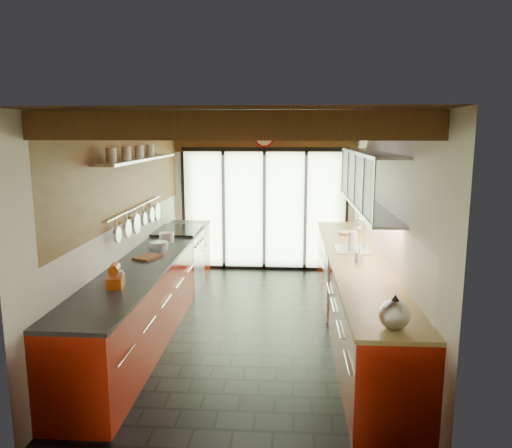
# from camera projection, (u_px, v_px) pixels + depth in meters

# --- Properties ---
(ground) EXTENTS (5.50, 5.50, 0.00)m
(ground) POSITION_uv_depth(u_px,v_px,m) (253.00, 326.00, 6.36)
(ground) COLOR black
(ground) RESTS_ON ground
(room_shell) EXTENTS (5.50, 5.50, 5.50)m
(room_shell) POSITION_uv_depth(u_px,v_px,m) (253.00, 197.00, 6.06)
(room_shell) COLOR silver
(room_shell) RESTS_ON ground
(ceiling_beams) EXTENTS (3.14, 5.06, 4.90)m
(ceiling_beams) POSITION_uv_depth(u_px,v_px,m) (255.00, 130.00, 6.29)
(ceiling_beams) COLOR #593316
(ceiling_beams) RESTS_ON ground
(glass_door) EXTENTS (2.95, 0.10, 2.90)m
(glass_door) POSITION_uv_depth(u_px,v_px,m) (264.00, 177.00, 8.70)
(glass_door) COLOR #C6EAAD
(glass_door) RESTS_ON ground
(left_counter) EXTENTS (0.68, 5.00, 0.92)m
(left_counter) POSITION_uv_depth(u_px,v_px,m) (154.00, 289.00, 6.36)
(left_counter) COLOR #961909
(left_counter) RESTS_ON ground
(range_stove) EXTENTS (0.66, 0.90, 0.97)m
(range_stove) POSITION_uv_depth(u_px,v_px,m) (179.00, 260.00, 7.78)
(range_stove) COLOR silver
(range_stove) RESTS_ON ground
(right_counter) EXTENTS (0.68, 5.00, 0.92)m
(right_counter) POSITION_uv_depth(u_px,v_px,m) (355.00, 293.00, 6.19)
(right_counter) COLOR #961909
(right_counter) RESTS_ON ground
(sink_assembly) EXTENTS (0.45, 0.52, 0.43)m
(sink_assembly) POSITION_uv_depth(u_px,v_px,m) (354.00, 247.00, 6.49)
(sink_assembly) COLOR silver
(sink_assembly) RESTS_ON right_counter
(upper_cabinets_right) EXTENTS (0.34, 3.00, 3.00)m
(upper_cabinets_right) POSITION_uv_depth(u_px,v_px,m) (369.00, 180.00, 6.23)
(upper_cabinets_right) COLOR silver
(upper_cabinets_right) RESTS_ON ground
(left_wall_fixtures) EXTENTS (0.28, 2.60, 0.96)m
(left_wall_fixtures) POSITION_uv_depth(u_px,v_px,m) (140.00, 182.00, 6.38)
(left_wall_fixtures) COLOR silver
(left_wall_fixtures) RESTS_ON ground
(stand_mixer) EXTENTS (0.19, 0.28, 0.24)m
(stand_mixer) POSITION_uv_depth(u_px,v_px,m) (116.00, 277.00, 4.94)
(stand_mixer) COLOR #D14A10
(stand_mixer) RESTS_ON left_counter
(pot_large) EXTENTS (0.26, 0.26, 0.13)m
(pot_large) POSITION_uv_depth(u_px,v_px,m) (167.00, 237.00, 6.98)
(pot_large) COLOR silver
(pot_large) RESTS_ON left_counter
(pot_small) EXTENTS (0.30, 0.30, 0.09)m
(pot_small) POSITION_uv_depth(u_px,v_px,m) (159.00, 245.00, 6.57)
(pot_small) COLOR silver
(pot_small) RESTS_ON left_counter
(cutting_board) EXTENTS (0.34, 0.39, 0.03)m
(cutting_board) POSITION_uv_depth(u_px,v_px,m) (148.00, 257.00, 6.07)
(cutting_board) COLOR brown
(cutting_board) RESTS_ON left_counter
(kettle) EXTENTS (0.28, 0.32, 0.29)m
(kettle) POSITION_uv_depth(u_px,v_px,m) (395.00, 313.00, 3.88)
(kettle) COLOR silver
(kettle) RESTS_ON right_counter
(paper_towel) EXTENTS (0.12, 0.12, 0.30)m
(paper_towel) POSITION_uv_depth(u_px,v_px,m) (353.00, 241.00, 6.47)
(paper_towel) COLOR white
(paper_towel) RESTS_ON right_counter
(soap_bottle) EXTENTS (0.10, 0.10, 0.17)m
(soap_bottle) POSITION_uv_depth(u_px,v_px,m) (359.00, 256.00, 5.86)
(soap_bottle) COLOR silver
(soap_bottle) RESTS_ON right_counter
(bowl) EXTENTS (0.20, 0.20, 0.05)m
(bowl) POSITION_uv_depth(u_px,v_px,m) (344.00, 233.00, 7.49)
(bowl) COLOR silver
(bowl) RESTS_ON right_counter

